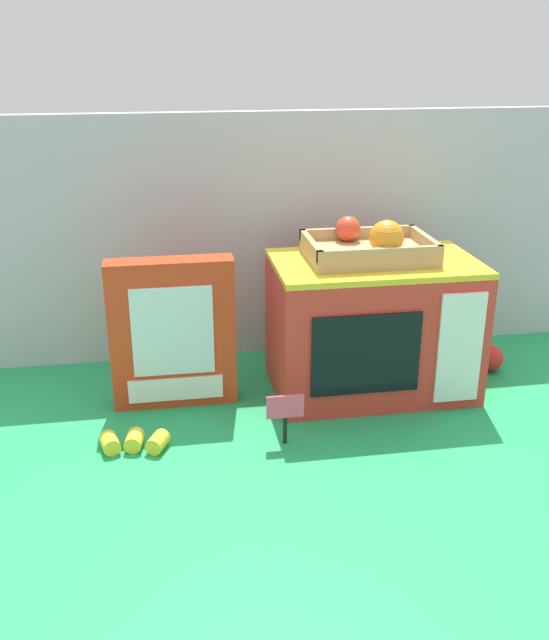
% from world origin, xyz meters
% --- Properties ---
extents(ground_plane, '(1.70, 1.70, 0.00)m').
position_xyz_m(ground_plane, '(0.00, 0.00, 0.00)').
color(ground_plane, '#219E54').
rests_on(ground_plane, ground).
extents(display_back_panel, '(1.61, 0.03, 0.56)m').
position_xyz_m(display_back_panel, '(0.00, 0.25, 0.28)').
color(display_back_panel, '#B7BABF').
rests_on(display_back_panel, ground).
extents(toy_microwave, '(0.42, 0.26, 0.29)m').
position_xyz_m(toy_microwave, '(0.17, 0.01, 0.14)').
color(toy_microwave, red).
rests_on(toy_microwave, ground).
extents(food_groups_crate, '(0.25, 0.18, 0.09)m').
position_xyz_m(food_groups_crate, '(0.16, 0.01, 0.32)').
color(food_groups_crate, tan).
rests_on(food_groups_crate, toy_microwave).
extents(cookie_set_box, '(0.25, 0.06, 0.31)m').
position_xyz_m(cookie_set_box, '(-0.25, 0.01, 0.15)').
color(cookie_set_box, red).
rests_on(cookie_set_box, ground).
extents(price_sign, '(0.07, 0.01, 0.10)m').
position_xyz_m(price_sign, '(-0.05, -0.19, 0.07)').
color(price_sign, black).
rests_on(price_sign, ground).
extents(loose_toy_banana, '(0.13, 0.06, 0.03)m').
position_xyz_m(loose_toy_banana, '(-0.33, -0.17, 0.02)').
color(loose_toy_banana, yellow).
rests_on(loose_toy_banana, ground).
extents(loose_toy_apple, '(0.06, 0.06, 0.06)m').
position_xyz_m(loose_toy_apple, '(0.47, 0.04, 0.03)').
color(loose_toy_apple, red).
rests_on(loose_toy_apple, ground).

